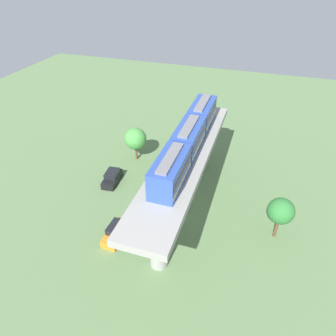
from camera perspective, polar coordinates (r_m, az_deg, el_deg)
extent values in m
plane|color=#5B7A4C|center=(40.37, 2.84, -7.29)|extent=(120.00, 120.00, 0.00)
cylinder|color=#999691|center=(31.46, -1.77, -13.31)|extent=(1.90, 1.90, 7.33)
cylinder|color=#999691|center=(38.00, 3.00, -3.20)|extent=(1.90, 1.90, 7.33)
cylinder|color=#999691|center=(45.54, 6.21, 3.77)|extent=(1.90, 1.90, 7.33)
cube|color=#999691|center=(35.63, 3.19, 1.93)|extent=(5.20, 28.85, 0.80)
cube|color=#2D4CA5|center=(30.04, 0.39, -0.68)|extent=(2.60, 6.60, 3.00)
cube|color=black|center=(29.89, 0.39, -0.29)|extent=(2.64, 6.07, 0.70)
cube|color=yellow|center=(30.48, 0.38, -1.83)|extent=(2.64, 6.34, 0.24)
cube|color=slate|center=(29.12, 0.40, 1.90)|extent=(1.10, 5.61, 0.24)
cube|color=#2D4CA5|center=(35.68, 3.83, 5.53)|extent=(2.60, 6.60, 3.00)
cube|color=black|center=(35.56, 3.85, 5.88)|extent=(2.64, 6.07, 0.70)
cube|color=yellow|center=(36.06, 3.79, 4.49)|extent=(2.64, 6.34, 0.24)
cube|color=slate|center=(34.91, 3.94, 7.84)|extent=(1.10, 5.61, 0.24)
cube|color=#2D4CA5|center=(41.72, 6.35, 9.99)|extent=(2.60, 6.60, 3.00)
cube|color=black|center=(41.62, 6.37, 10.30)|extent=(2.64, 6.07, 0.70)
cube|color=yellow|center=(42.04, 6.29, 9.06)|extent=(2.64, 6.34, 0.24)
cube|color=slate|center=(41.07, 6.50, 12.03)|extent=(1.10, 5.61, 0.24)
cube|color=black|center=(44.89, -10.38, -2.05)|extent=(2.19, 4.35, 1.00)
cube|color=black|center=(44.48, -10.41, -1.04)|extent=(1.85, 2.45, 0.76)
cube|color=orange|center=(36.81, -9.60, -12.03)|extent=(1.98, 4.27, 1.00)
cube|color=black|center=(36.27, -9.63, -10.92)|extent=(1.74, 2.37, 0.76)
cylinder|color=brown|center=(37.79, 19.62, -10.22)|extent=(0.36, 0.36, 3.13)
sphere|color=#2D7233|center=(36.21, 20.35, -7.54)|extent=(3.00, 3.00, 3.00)
cylinder|color=brown|center=(48.95, -5.93, 3.09)|extent=(0.36, 0.36, 2.79)
sphere|color=#479342|center=(47.76, -6.09, 5.47)|extent=(3.43, 3.43, 3.43)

